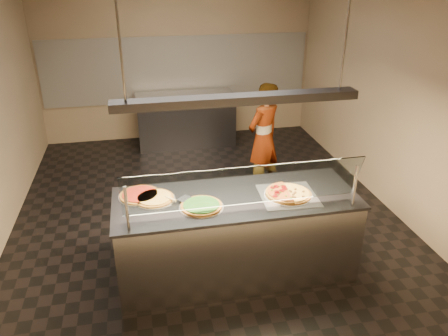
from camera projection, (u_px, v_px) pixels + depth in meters
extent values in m
cube|color=black|center=(206.00, 211.00, 5.99)|extent=(5.00, 6.00, 0.02)
cube|color=#987F62|center=(177.00, 58.00, 8.02)|extent=(5.00, 0.02, 3.00)
cube|color=#987F62|center=(281.00, 247.00, 2.68)|extent=(5.00, 0.02, 3.00)
cube|color=#987F62|center=(389.00, 94.00, 5.81)|extent=(0.02, 6.00, 3.00)
cube|color=silver|center=(178.00, 69.00, 8.08)|extent=(4.90, 0.02, 1.20)
cube|color=#B7B7BC|center=(236.00, 237.00, 4.63)|extent=(2.44, 0.90, 0.90)
cube|color=#343439|center=(236.00, 198.00, 4.43)|extent=(2.48, 0.94, 0.03)
cylinder|color=#B7B7BC|center=(127.00, 209.00, 3.78)|extent=(0.03, 0.03, 0.44)
cylinder|color=#B7B7BC|center=(355.00, 186.00, 4.17)|extent=(0.03, 0.03, 0.44)
cube|color=white|center=(245.00, 186.00, 3.99)|extent=(2.24, 0.18, 0.47)
cube|color=silver|center=(288.00, 195.00, 4.45)|extent=(0.59, 0.59, 0.01)
cylinder|color=silver|center=(288.00, 195.00, 4.45)|extent=(0.50, 0.50, 0.01)
cylinder|color=#4D0404|center=(284.00, 186.00, 4.52)|extent=(0.06, 0.06, 0.01)
cylinder|color=#4D0404|center=(285.00, 188.00, 4.48)|extent=(0.06, 0.06, 0.01)
cylinder|color=#4D0404|center=(276.00, 186.00, 4.52)|extent=(0.06, 0.06, 0.01)
cylinder|color=#4D0404|center=(273.00, 187.00, 4.50)|extent=(0.06, 0.06, 0.01)
cylinder|color=#4D0404|center=(282.00, 190.00, 4.44)|extent=(0.06, 0.06, 0.01)
cylinder|color=#4D0404|center=(277.00, 191.00, 4.42)|extent=(0.06, 0.06, 0.01)
cylinder|color=#4D0404|center=(277.00, 193.00, 4.39)|extent=(0.06, 0.06, 0.01)
cylinder|color=#4D0404|center=(275.00, 195.00, 4.34)|extent=(0.06, 0.06, 0.01)
cube|color=#19590F|center=(282.00, 185.00, 4.54)|extent=(0.02, 0.02, 0.01)
cube|color=#19590F|center=(279.00, 186.00, 4.52)|extent=(0.02, 0.02, 0.01)
cube|color=#19590F|center=(273.00, 186.00, 4.51)|extent=(0.02, 0.02, 0.01)
cube|color=#19590F|center=(272.00, 189.00, 4.45)|extent=(0.02, 0.02, 0.01)
cube|color=#19590F|center=(280.00, 192.00, 4.40)|extent=(0.02, 0.02, 0.01)
cube|color=#19590F|center=(278.00, 195.00, 4.35)|extent=(0.02, 0.02, 0.01)
cube|color=#19590F|center=(286.00, 195.00, 4.33)|extent=(0.02, 0.02, 0.01)
cube|color=#19590F|center=(291.00, 197.00, 4.30)|extent=(0.02, 0.02, 0.01)
sphere|color=#513014|center=(293.00, 197.00, 4.36)|extent=(0.03, 0.03, 0.03)
sphere|color=#513014|center=(295.00, 197.00, 4.35)|extent=(0.03, 0.03, 0.03)
sphere|color=#513014|center=(293.00, 194.00, 4.40)|extent=(0.03, 0.03, 0.03)
sphere|color=#513014|center=(303.00, 196.00, 4.36)|extent=(0.03, 0.03, 0.03)
sphere|color=#513014|center=(294.00, 193.00, 4.42)|extent=(0.03, 0.03, 0.03)
sphere|color=#513014|center=(295.00, 192.00, 4.44)|extent=(0.03, 0.03, 0.03)
sphere|color=#513014|center=(303.00, 191.00, 4.46)|extent=(0.03, 0.03, 0.03)
sphere|color=#513014|center=(291.00, 192.00, 4.45)|extent=(0.03, 0.03, 0.03)
sphere|color=#513014|center=(295.00, 189.00, 4.50)|extent=(0.03, 0.03, 0.03)
sphere|color=#513014|center=(290.00, 191.00, 4.47)|extent=(0.03, 0.03, 0.03)
cylinder|color=silver|center=(201.00, 207.00, 4.24)|extent=(0.44, 0.44, 0.01)
cylinder|color=brown|center=(201.00, 206.00, 4.23)|extent=(0.41, 0.41, 0.02)
cylinder|color=black|center=(201.00, 204.00, 4.23)|extent=(0.36, 0.36, 0.01)
cylinder|color=silver|center=(154.00, 199.00, 4.38)|extent=(0.42, 0.42, 0.01)
cylinder|color=brown|center=(154.00, 198.00, 4.38)|extent=(0.39, 0.39, 0.02)
cylinder|color=gold|center=(154.00, 197.00, 4.37)|extent=(0.34, 0.34, 0.01)
cylinder|color=silver|center=(140.00, 195.00, 4.45)|extent=(0.44, 0.44, 0.01)
cylinder|color=brown|center=(140.00, 195.00, 4.44)|extent=(0.41, 0.41, 0.02)
cylinder|color=#750507|center=(140.00, 193.00, 4.44)|extent=(0.36, 0.36, 0.01)
cube|color=#B7B7BC|center=(185.00, 198.00, 4.34)|extent=(0.17, 0.17, 0.00)
cylinder|color=tan|center=(171.00, 198.00, 4.34)|extent=(0.11, 0.12, 0.02)
cube|color=#343439|center=(186.00, 120.00, 8.07)|extent=(1.75, 0.70, 0.90)
cube|color=#B7B7BC|center=(185.00, 96.00, 7.87)|extent=(1.79, 0.74, 0.03)
imported|color=#2A272C|center=(263.00, 138.00, 6.25)|extent=(0.70, 0.65, 1.61)
cube|color=#343439|center=(238.00, 99.00, 3.99)|extent=(2.30, 0.18, 0.08)
cylinder|color=#B7B7BC|center=(120.00, 42.00, 3.58)|extent=(0.02, 0.02, 1.01)
cylinder|color=#B7B7BC|center=(346.00, 35.00, 3.94)|extent=(0.02, 0.02, 1.01)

